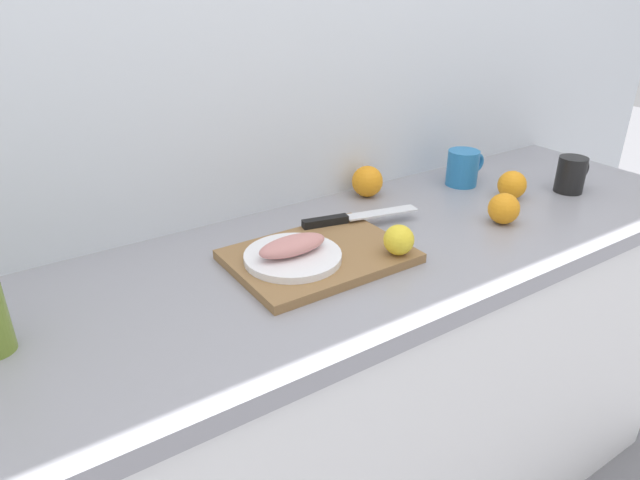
% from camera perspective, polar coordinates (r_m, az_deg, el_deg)
% --- Properties ---
extents(back_wall, '(3.20, 0.05, 2.50)m').
position_cam_1_polar(back_wall, '(1.40, -4.10, 17.29)').
color(back_wall, silver).
rests_on(back_wall, ground_plane).
extents(kitchen_counter, '(2.00, 0.60, 0.90)m').
position_cam_1_polar(kitchen_counter, '(1.50, 3.38, -16.33)').
color(kitchen_counter, white).
rests_on(kitchen_counter, ground_plane).
extents(cutting_board, '(0.37, 0.27, 0.02)m').
position_cam_1_polar(cutting_board, '(1.18, 0.00, -1.74)').
color(cutting_board, olive).
rests_on(cutting_board, kitchen_counter).
extents(white_plate, '(0.20, 0.20, 0.01)m').
position_cam_1_polar(white_plate, '(1.14, -2.71, -1.76)').
color(white_plate, white).
rests_on(white_plate, cutting_board).
extents(fish_fillet, '(0.15, 0.06, 0.04)m').
position_cam_1_polar(fish_fillet, '(1.13, -2.74, -0.62)').
color(fish_fillet, tan).
rests_on(fish_fillet, white_plate).
extents(chef_knife, '(0.29, 0.09, 0.02)m').
position_cam_1_polar(chef_knife, '(1.32, 2.69, 2.23)').
color(chef_knife, silver).
rests_on(chef_knife, cutting_board).
extents(lemon_0, '(0.06, 0.06, 0.06)m').
position_cam_1_polar(lemon_0, '(1.17, 8.01, 0.02)').
color(lemon_0, yellow).
rests_on(lemon_0, cutting_board).
extents(coffee_mug_0, '(0.12, 0.08, 0.10)m').
position_cam_1_polar(coffee_mug_0, '(1.69, 24.18, 6.11)').
color(coffee_mug_0, black).
rests_on(coffee_mug_0, kitchen_counter).
extents(coffee_mug_1, '(0.13, 0.09, 0.10)m').
position_cam_1_polar(coffee_mug_1, '(1.65, 14.33, 7.14)').
color(coffee_mug_1, '#2672B2').
rests_on(coffee_mug_1, kitchen_counter).
extents(orange_0, '(0.08, 0.08, 0.08)m').
position_cam_1_polar(orange_0, '(1.58, 18.92, 5.32)').
color(orange_0, orange).
rests_on(orange_0, kitchen_counter).
extents(orange_1, '(0.08, 0.08, 0.08)m').
position_cam_1_polar(orange_1, '(1.52, 4.83, 5.96)').
color(orange_1, orange).
rests_on(orange_1, kitchen_counter).
extents(orange_2, '(0.08, 0.08, 0.08)m').
position_cam_1_polar(orange_2, '(1.42, 18.16, 3.05)').
color(orange_2, orange).
rests_on(orange_2, kitchen_counter).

